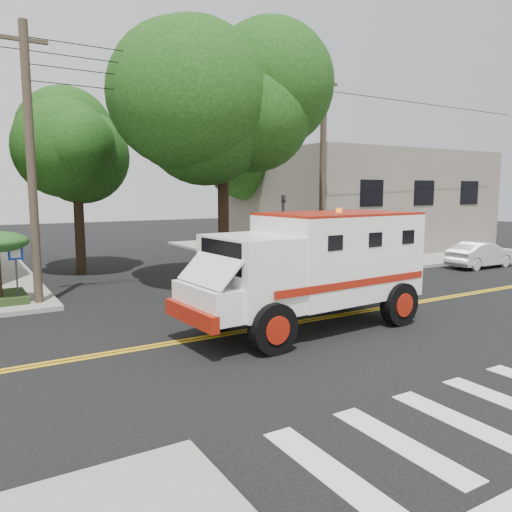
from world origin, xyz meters
TOP-DOWN VIEW (x-y plane):
  - ground at (0.00, 0.00)m, footprint 100.00×100.00m
  - sidewalk_ne at (13.50, 13.50)m, footprint 17.00×17.00m
  - building_right at (15.00, 14.00)m, footprint 14.00×12.00m
  - utility_pole_left at (-5.60, 6.00)m, footprint 0.28×0.28m
  - utility_pole_right at (6.30, 6.20)m, footprint 0.28×0.28m
  - tree_main at (1.94, 6.21)m, footprint 6.08×5.70m
  - tree_left at (-2.68, 11.79)m, footprint 4.48×4.20m
  - tree_right at (8.84, 15.77)m, footprint 4.80×4.50m
  - traffic_signal at (3.80, 5.60)m, footprint 0.15×0.18m
  - accessibility_sign at (-6.20, 6.17)m, footprint 0.45×0.10m
  - armored_truck at (0.64, -0.60)m, footprint 7.14×3.21m
  - parked_sedan at (14.40, 3.80)m, footprint 3.86×1.35m
  - pedestrian_a at (5.90, 7.32)m, footprint 0.79×0.67m
  - pedestrian_b at (10.11, 6.60)m, footprint 1.03×0.99m

SIDE VIEW (x-z plane):
  - ground at x=0.00m, z-range 0.00..0.00m
  - sidewalk_ne at x=13.50m, z-range 0.00..0.15m
  - parked_sedan at x=14.40m, z-range 0.00..1.27m
  - pedestrian_b at x=10.11m, z-range 0.15..1.83m
  - pedestrian_a at x=5.90m, z-range 0.15..1.98m
  - accessibility_sign at x=-6.20m, z-range 0.35..2.38m
  - armored_truck at x=0.64m, z-range 0.22..3.40m
  - traffic_signal at x=3.80m, z-range 0.43..4.03m
  - building_right at x=15.00m, z-range 0.15..6.15m
  - utility_pole_left at x=-5.60m, z-range 0.00..9.00m
  - utility_pole_right at x=6.30m, z-range 0.00..9.00m
  - tree_left at x=-2.68m, z-range 1.88..9.58m
  - tree_right at x=8.84m, z-range 1.99..10.19m
  - tree_main at x=1.94m, z-range 2.27..12.12m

